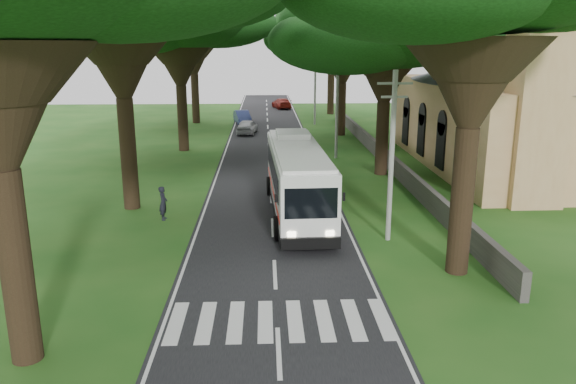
{
  "coord_description": "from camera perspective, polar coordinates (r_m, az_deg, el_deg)",
  "views": [
    {
      "loc": [
        -0.35,
        -19.26,
        9.1
      ],
      "look_at": [
        0.74,
        6.85,
        2.2
      ],
      "focal_mm": 35.0,
      "sensor_mm": 36.0,
      "label": 1
    }
  ],
  "objects": [
    {
      "name": "pole_far",
      "position": [
        65.7,
        2.77,
        10.49
      ],
      "size": [
        1.6,
        0.24,
        8.0
      ],
      "color": "gray",
      "rests_on": "ground"
    },
    {
      "name": "coach_bus",
      "position": [
        30.68,
        0.95,
        1.48
      ],
      "size": [
        3.37,
        12.89,
        3.78
      ],
      "rotation": [
        0.0,
        0.0,
        0.04
      ],
      "color": "white",
      "rests_on": "ground"
    },
    {
      "name": "tree_r_mida",
      "position": [
        40.15,
        10.02,
        16.41
      ],
      "size": [
        14.77,
        14.77,
        13.6
      ],
      "color": "black",
      "rests_on": "ground"
    },
    {
      "name": "tree_r_midb",
      "position": [
        57.81,
        5.64,
        16.2
      ],
      "size": [
        14.35,
        14.35,
        13.73
      ],
      "color": "black",
      "rests_on": "ground"
    },
    {
      "name": "road",
      "position": [
        45.18,
        -1.9,
        3.18
      ],
      "size": [
        8.0,
        120.0,
        0.04
      ],
      "primitive_type": "cube",
      "color": "black",
      "rests_on": "ground"
    },
    {
      "name": "distant_car_b",
      "position": [
        67.21,
        -4.68,
        7.63
      ],
      "size": [
        2.4,
        4.68,
        1.47
      ],
      "primitive_type": "imported",
      "rotation": [
        0.0,
        0.0,
        0.2
      ],
      "color": "navy",
      "rests_on": "road"
    },
    {
      "name": "ground",
      "position": [
        21.3,
        -1.24,
        -10.5
      ],
      "size": [
        140.0,
        140.0,
        0.0
      ],
      "primitive_type": "plane",
      "color": "#1C4D16",
      "rests_on": "ground"
    },
    {
      "name": "distant_car_a",
      "position": [
        58.93,
        -4.16,
        6.64
      ],
      "size": [
        2.4,
        4.61,
        1.5
      ],
      "primitive_type": "imported",
      "rotation": [
        0.0,
        0.0,
        2.99
      ],
      "color": "#A7A7AC",
      "rests_on": "road"
    },
    {
      "name": "crosswalk",
      "position": [
        19.51,
        -1.11,
        -13.01
      ],
      "size": [
        8.0,
        3.0,
        0.01
      ],
      "primitive_type": "cube",
      "color": "silver",
      "rests_on": "ground"
    },
    {
      "name": "church",
      "position": [
        44.88,
        21.81,
        8.4
      ],
      "size": [
        14.0,
        24.0,
        11.6
      ],
      "color": "tan",
      "rests_on": "ground"
    },
    {
      "name": "pole_mid",
      "position": [
        45.9,
        5.0,
        8.59
      ],
      "size": [
        1.6,
        0.24,
        8.0
      ],
      "color": "gray",
      "rests_on": "ground"
    },
    {
      "name": "tree_l_midb",
      "position": [
        49.82,
        -11.14,
        17.11
      ],
      "size": [
        13.79,
        13.79,
        14.4
      ],
      "color": "black",
      "rests_on": "ground"
    },
    {
      "name": "tree_r_far",
      "position": [
        75.84,
        4.51,
        17.18
      ],
      "size": [
        12.44,
        12.44,
        15.18
      ],
      "color": "black",
      "rests_on": "ground"
    },
    {
      "name": "tree_l_far",
      "position": [
        67.79,
        -9.71,
        16.65
      ],
      "size": [
        13.15,
        13.15,
        14.48
      ],
      "color": "black",
      "rests_on": "ground"
    },
    {
      "name": "distant_car_c",
      "position": [
        82.57,
        -0.66,
        9.0
      ],
      "size": [
        3.09,
        5.35,
        1.46
      ],
      "primitive_type": "imported",
      "rotation": [
        0.0,
        0.0,
        3.36
      ],
      "color": "maroon",
      "rests_on": "road"
    },
    {
      "name": "pedestrian",
      "position": [
        30.55,
        -12.56,
        -1.11
      ],
      "size": [
        0.45,
        0.67,
        1.83
      ],
      "primitive_type": "imported",
      "rotation": [
        0.0,
        0.0,
        1.58
      ],
      "color": "black",
      "rests_on": "ground"
    },
    {
      "name": "pole_near",
      "position": [
        26.39,
        10.49,
        3.8
      ],
      "size": [
        1.6,
        0.24,
        8.0
      ],
      "color": "gray",
      "rests_on": "ground"
    },
    {
      "name": "property_wall",
      "position": [
        45.07,
        9.65,
        3.72
      ],
      "size": [
        0.35,
        50.0,
        1.2
      ],
      "primitive_type": "cube",
      "color": "#383533",
      "rests_on": "ground"
    }
  ]
}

